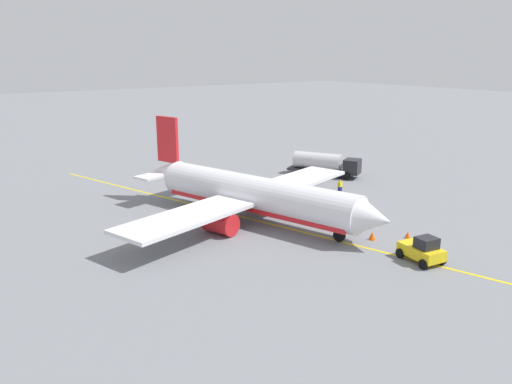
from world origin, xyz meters
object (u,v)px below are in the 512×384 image
(safety_cone_wingtip, at_px, (408,235))
(pushback_tug, at_px, (422,250))
(safety_cone_nose, at_px, (372,236))
(refueling_worker, at_px, (340,187))
(fuel_tanker, at_px, (325,164))
(airplane, at_px, (252,195))

(safety_cone_wingtip, bearing_deg, pushback_tug, -40.65)
(pushback_tug, relative_size, safety_cone_nose, 5.18)
(pushback_tug, bearing_deg, refueling_worker, 152.99)
(fuel_tanker, bearing_deg, airplane, -62.90)
(airplane, distance_m, pushback_tug, 17.81)
(fuel_tanker, distance_m, safety_cone_nose, 25.52)
(fuel_tanker, distance_m, refueling_worker, 9.49)
(fuel_tanker, relative_size, refueling_worker, 5.85)
(airplane, bearing_deg, safety_cone_nose, 25.75)
(airplane, height_order, pushback_tug, airplane)
(airplane, distance_m, fuel_tanker, 21.94)
(pushback_tug, bearing_deg, fuel_tanker, 151.46)
(pushback_tug, bearing_deg, safety_cone_wingtip, 139.35)
(airplane, bearing_deg, fuel_tanker, 117.10)
(airplane, relative_size, fuel_tanker, 3.15)
(fuel_tanker, distance_m, safety_cone_wingtip, 25.48)
(airplane, distance_m, refueling_worker, 14.76)
(pushback_tug, height_order, refueling_worker, pushback_tug)
(airplane, height_order, fuel_tanker, airplane)
(pushback_tug, height_order, safety_cone_wingtip, pushback_tug)
(safety_cone_nose, relative_size, safety_cone_wingtip, 1.16)
(pushback_tug, height_order, safety_cone_nose, pushback_tug)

